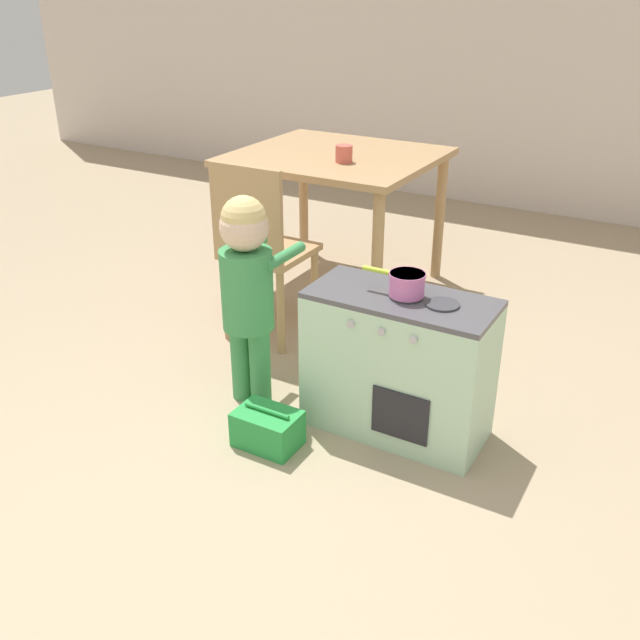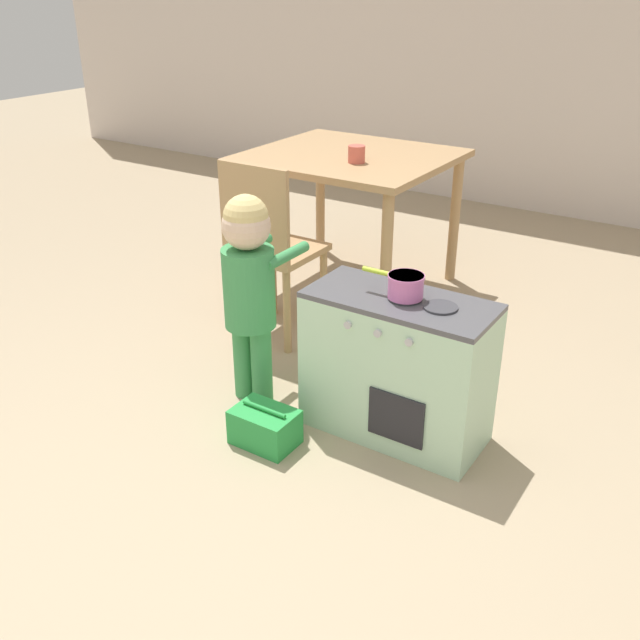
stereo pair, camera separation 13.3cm
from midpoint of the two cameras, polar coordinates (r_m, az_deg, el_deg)
The scene contains 9 objects.
ground_plane at distance 2.31m, azimuth -11.98°, elevation -18.59°, with size 16.00×16.00×0.00m, color tan.
wall_back at distance 5.39m, azimuth 21.03°, elevation 21.26°, with size 10.00×0.06×2.60m.
play_kitchen at distance 2.68m, azimuth 7.59°, elevation -3.78°, with size 0.68×0.33×0.57m.
toy_pot at distance 2.52m, azimuth 8.33°, elevation 2.80°, with size 0.24×0.13×0.08m.
child_figure at distance 2.76m, azimuth -4.32°, elevation 3.54°, with size 0.23×0.36×0.87m.
toy_basket at distance 2.70m, azimuth -3.02°, elevation -8.55°, with size 0.24×0.17×0.16m.
dining_table at distance 3.86m, azimuth 3.40°, elevation 11.72°, with size 1.02×0.93×0.75m.
dining_chair_near at distance 3.31m, azimuth -2.87°, elevation 5.88°, with size 0.37×0.37×0.87m.
cup_on_table at distance 3.65m, azimuth 4.01°, elevation 13.10°, with size 0.09×0.09×0.08m.
Camera 2 is at (1.31, -1.06, 1.61)m, focal length 40.00 mm.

